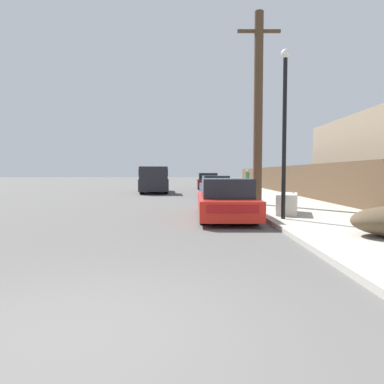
{
  "coord_description": "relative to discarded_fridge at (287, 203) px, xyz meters",
  "views": [
    {
      "loc": [
        0.98,
        -2.85,
        1.47
      ],
      "look_at": [
        0.99,
        9.56,
        0.77
      ],
      "focal_mm": 32.0,
      "sensor_mm": 36.0,
      "label": 1
    }
  ],
  "objects": [
    {
      "name": "pickup_truck",
      "position": [
        -5.91,
        13.53,
        0.49
      ],
      "size": [
        2.47,
        5.85,
        1.89
      ],
      "rotation": [
        0.0,
        0.0,
        3.22
      ],
      "color": "#232328",
      "rests_on": "ground"
    },
    {
      "name": "parked_sports_car_red",
      "position": [
        -2.1,
        -0.31,
        0.14
      ],
      "size": [
        1.75,
        4.72,
        1.29
      ],
      "rotation": [
        0.0,
        0.0,
        -0.01
      ],
      "color": "red",
      "rests_on": "ground"
    },
    {
      "name": "wooden_fence",
      "position": [
        3.1,
        11.41,
        0.57
      ],
      "size": [
        0.08,
        39.22,
        1.8
      ],
      "primitive_type": "cube",
      "color": "brown",
      "rests_on": "sidewalk_curb"
    },
    {
      "name": "street_lamp",
      "position": [
        -0.49,
        -1.31,
        2.5
      ],
      "size": [
        0.26,
        0.26,
        4.9
      ],
      "color": "black",
      "rests_on": "sidewalk_curb"
    },
    {
      "name": "sidewalk_curb",
      "position": [
        1.15,
        15.03,
        -0.39
      ],
      "size": [
        4.2,
        63.0,
        0.12
      ],
      "primitive_type": "cube",
      "color": "#ADA89E",
      "rests_on": "ground"
    },
    {
      "name": "car_parked_far",
      "position": [
        -1.75,
        19.7,
        0.22
      ],
      "size": [
        1.87,
        4.39,
        1.45
      ],
      "rotation": [
        0.0,
        0.0,
        0.0
      ],
      "color": "#5B1E19",
      "rests_on": "ground"
    },
    {
      "name": "utility_pole",
      "position": [
        -0.38,
        3.28,
        3.77
      ],
      "size": [
        1.8,
        0.38,
        8.06
      ],
      "color": "#4C3826",
      "rests_on": "sidewalk_curb"
    },
    {
      "name": "car_parked_mid",
      "position": [
        -1.76,
        9.5,
        0.16
      ],
      "size": [
        1.82,
        4.22,
        1.29
      ],
      "rotation": [
        0.0,
        0.0,
        0.03
      ],
      "color": "#2D478C",
      "rests_on": "ground"
    },
    {
      "name": "discarded_fridge",
      "position": [
        0.0,
        0.0,
        0.0
      ],
      "size": [
        1.12,
        1.82,
        0.69
      ],
      "rotation": [
        0.0,
        0.0,
        -0.3
      ],
      "color": "silver",
      "rests_on": "sidewalk_curb"
    },
    {
      "name": "pedestrian",
      "position": [
        1.16,
        15.35,
        0.49
      ],
      "size": [
        0.34,
        0.34,
        1.61
      ],
      "color": "#282D42",
      "rests_on": "sidewalk_curb"
    },
    {
      "name": "ground_plane",
      "position": [
        -4.15,
        -8.47,
        -0.45
      ],
      "size": [
        220.0,
        220.0,
        0.0
      ],
      "primitive_type": "plane",
      "color": "#595654"
    }
  ]
}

